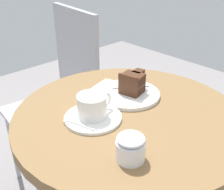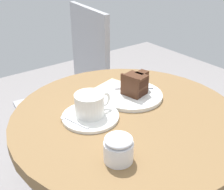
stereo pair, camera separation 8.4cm
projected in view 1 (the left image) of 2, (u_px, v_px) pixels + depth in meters
The scene contains 10 objects.
cafe_table at pixel (127, 148), 0.89m from camera, with size 0.68×0.68×0.74m.
saucer at pixel (93, 118), 0.80m from camera, with size 0.16×0.16×0.01m.
coffee_cup at pixel (92, 105), 0.78m from camera, with size 0.11×0.08×0.07m.
teaspoon at pixel (75, 123), 0.76m from camera, with size 0.04×0.10×0.00m.
cake_plate at pixel (128, 94), 0.92m from camera, with size 0.20×0.20×0.01m.
cake_slice at pixel (133, 83), 0.91m from camera, with size 0.10×0.08×0.07m.
fork at pixel (135, 86), 0.95m from camera, with size 0.12×0.08×0.00m.
napkin at pixel (114, 90), 0.95m from camera, with size 0.17×0.18×0.00m.
cafe_chair at pixel (63, 90), 1.39m from camera, with size 0.42×0.42×0.93m.
sugar_pot at pixel (131, 147), 0.63m from camera, with size 0.07×0.07×0.07m.
Camera 1 is at (-0.52, -0.48, 1.18)m, focal length 45.00 mm.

